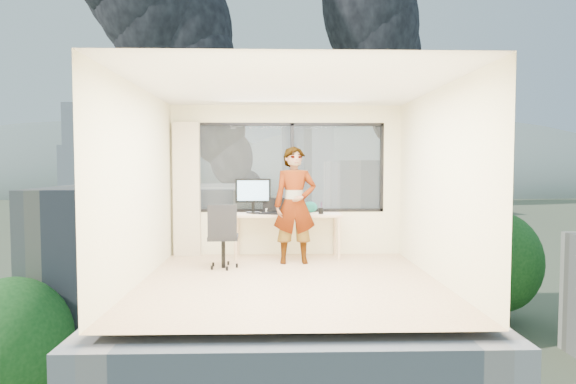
{
  "coord_description": "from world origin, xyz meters",
  "views": [
    {
      "loc": [
        -0.19,
        -6.32,
        1.55
      ],
      "look_at": [
        0.0,
        1.0,
        1.15
      ],
      "focal_mm": 29.65,
      "sensor_mm": 36.0,
      "label": 1
    }
  ],
  "objects_px": {
    "desk": "(287,236)",
    "game_console": "(274,210)",
    "chair": "(223,235)",
    "person": "(295,205)",
    "monitor": "(253,196)",
    "laptop": "(272,207)",
    "handbag": "(310,207)"
  },
  "relations": [
    {
      "from": "chair",
      "to": "person",
      "type": "bearing_deg",
      "value": 14.47
    },
    {
      "from": "chair",
      "to": "game_console",
      "type": "bearing_deg",
      "value": 50.49
    },
    {
      "from": "person",
      "to": "game_console",
      "type": "xyz_separation_m",
      "value": [
        -0.34,
        0.68,
        -0.14
      ]
    },
    {
      "from": "chair",
      "to": "person",
      "type": "relative_size",
      "value": 0.54
    },
    {
      "from": "desk",
      "to": "game_console",
      "type": "distance_m",
      "value": 0.53
    },
    {
      "from": "monitor",
      "to": "laptop",
      "type": "bearing_deg",
      "value": -29.03
    },
    {
      "from": "person",
      "to": "monitor",
      "type": "distance_m",
      "value": 0.89
    },
    {
      "from": "person",
      "to": "monitor",
      "type": "height_order",
      "value": "person"
    },
    {
      "from": "chair",
      "to": "handbag",
      "type": "height_order",
      "value": "chair"
    },
    {
      "from": "chair",
      "to": "handbag",
      "type": "bearing_deg",
      "value": 31.45
    },
    {
      "from": "chair",
      "to": "person",
      "type": "distance_m",
      "value": 1.23
    },
    {
      "from": "person",
      "to": "laptop",
      "type": "bearing_deg",
      "value": 131.12
    },
    {
      "from": "desk",
      "to": "laptop",
      "type": "distance_m",
      "value": 0.56
    },
    {
      "from": "person",
      "to": "game_console",
      "type": "distance_m",
      "value": 0.77
    },
    {
      "from": "chair",
      "to": "game_console",
      "type": "xyz_separation_m",
      "value": [
        0.77,
        1.02,
        0.29
      ]
    },
    {
      "from": "chair",
      "to": "handbag",
      "type": "relative_size",
      "value": 4.08
    },
    {
      "from": "desk",
      "to": "chair",
      "type": "height_order",
      "value": "chair"
    },
    {
      "from": "monitor",
      "to": "game_console",
      "type": "relative_size",
      "value": 1.81
    },
    {
      "from": "chair",
      "to": "monitor",
      "type": "xyz_separation_m",
      "value": [
        0.41,
        0.89,
        0.55
      ]
    },
    {
      "from": "laptop",
      "to": "desk",
      "type": "bearing_deg",
      "value": 26.58
    },
    {
      "from": "monitor",
      "to": "handbag",
      "type": "distance_m",
      "value": 1.0
    },
    {
      "from": "desk",
      "to": "laptop",
      "type": "height_order",
      "value": "laptop"
    },
    {
      "from": "desk",
      "to": "person",
      "type": "bearing_deg",
      "value": -75.64
    },
    {
      "from": "game_console",
      "to": "handbag",
      "type": "relative_size",
      "value": 1.35
    },
    {
      "from": "monitor",
      "to": "laptop",
      "type": "xyz_separation_m",
      "value": [
        0.32,
        -0.16,
        -0.18
      ]
    },
    {
      "from": "desk",
      "to": "game_console",
      "type": "height_order",
      "value": "game_console"
    },
    {
      "from": "person",
      "to": "laptop",
      "type": "xyz_separation_m",
      "value": [
        -0.37,
        0.39,
        -0.06
      ]
    },
    {
      "from": "game_console",
      "to": "laptop",
      "type": "relative_size",
      "value": 0.83
    },
    {
      "from": "laptop",
      "to": "handbag",
      "type": "relative_size",
      "value": 1.62
    },
    {
      "from": "desk",
      "to": "person",
      "type": "relative_size",
      "value": 0.97
    },
    {
      "from": "desk",
      "to": "handbag",
      "type": "xyz_separation_m",
      "value": [
        0.4,
        0.16,
        0.47
      ]
    },
    {
      "from": "chair",
      "to": "handbag",
      "type": "xyz_separation_m",
      "value": [
        1.39,
        0.94,
        0.34
      ]
    }
  ]
}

